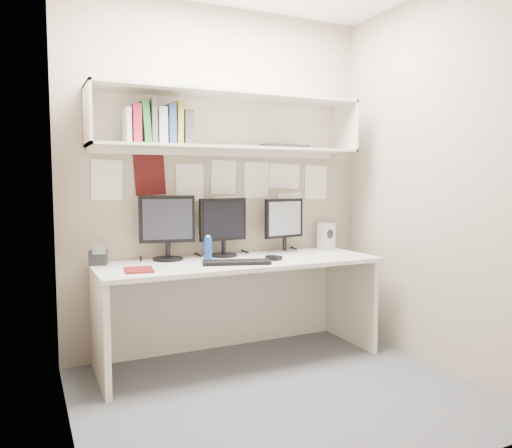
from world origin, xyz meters
name	(u,v)px	position (x,y,z in m)	size (l,w,h in m)	color
floor	(281,394)	(0.00, 0.00, 0.00)	(2.40, 2.00, 0.01)	#4A4A4F
wall_back	(221,180)	(0.00, 1.00, 1.30)	(2.40, 0.02, 2.60)	gray
wall_front	(399,179)	(0.00, -1.00, 1.30)	(2.40, 0.02, 2.60)	gray
wall_left	(64,180)	(-1.20, 0.00, 1.30)	(0.02, 2.00, 2.60)	gray
wall_right	(436,180)	(1.20, 0.00, 1.30)	(0.02, 2.00, 2.60)	gray
desk	(239,310)	(0.00, 0.65, 0.37)	(2.00, 0.70, 0.73)	beige
overhead_hutch	(227,123)	(0.00, 0.86, 1.72)	(2.00, 0.38, 0.40)	beige
pinned_papers	(221,186)	(0.00, 0.99, 1.25)	(1.92, 0.01, 0.48)	white
monitor_left	(167,225)	(-0.46, 0.87, 0.98)	(0.39, 0.22, 0.46)	black
monitor_center	(223,224)	(-0.03, 0.87, 0.97)	(0.37, 0.21, 0.43)	black
monitor_right	(284,223)	(0.48, 0.87, 0.96)	(0.36, 0.20, 0.42)	#A5A5AA
keyboard	(237,262)	(-0.08, 0.50, 0.74)	(0.46, 0.16, 0.02)	black
mouse	(274,258)	(0.22, 0.54, 0.75)	(0.06, 0.10, 0.03)	black
speaker	(326,236)	(0.89, 0.89, 0.84)	(0.13, 0.14, 0.21)	#BBBBB7
blue_bottle	(208,248)	(-0.20, 0.75, 0.81)	(0.06, 0.06, 0.18)	navy
maroon_notebook	(139,270)	(-0.74, 0.52, 0.74)	(0.17, 0.21, 0.01)	#5B120F
desk_phone	(98,257)	(-0.94, 0.86, 0.78)	(0.13, 0.13, 0.13)	black
book_stack	(158,125)	(-0.53, 0.81, 1.67)	(0.45, 0.19, 0.31)	silver
hutch_tray	(286,146)	(0.44, 0.77, 1.55)	(0.39, 0.15, 0.03)	black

